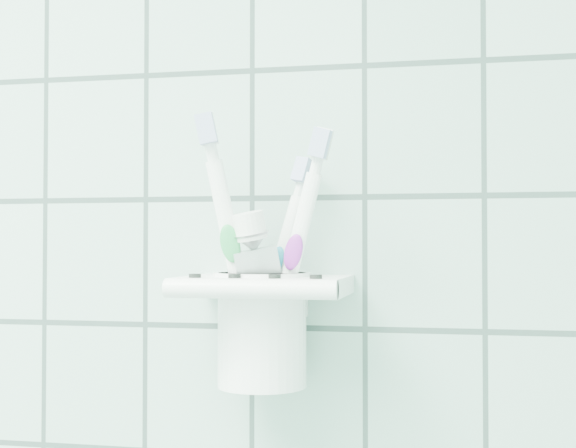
{
  "coord_description": "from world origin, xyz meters",
  "views": [
    {
      "loc": [
        0.79,
        0.5,
        1.32
      ],
      "look_at": [
        0.67,
        1.1,
        1.34
      ],
      "focal_mm": 50.0,
      "sensor_mm": 36.0,
      "label": 1
    }
  ],
  "objects_px": {
    "toothbrush_pink": "(259,243)",
    "toothbrush_blue": "(247,260)",
    "cup": "(262,325)",
    "toothbrush_orange": "(264,249)",
    "holder_bracket": "(265,288)",
    "toothpaste_tube": "(277,281)"
  },
  "relations": [
    {
      "from": "holder_bracket",
      "to": "cup",
      "type": "distance_m",
      "value": 0.03
    },
    {
      "from": "cup",
      "to": "toothbrush_pink",
      "type": "relative_size",
      "value": 0.43
    },
    {
      "from": "cup",
      "to": "toothpaste_tube",
      "type": "height_order",
      "value": "toothpaste_tube"
    },
    {
      "from": "toothbrush_pink",
      "to": "toothpaste_tube",
      "type": "height_order",
      "value": "toothbrush_pink"
    },
    {
      "from": "toothbrush_pink",
      "to": "toothbrush_blue",
      "type": "xyz_separation_m",
      "value": [
        -0.01,
        0.01,
        -0.01
      ]
    },
    {
      "from": "holder_bracket",
      "to": "toothbrush_pink",
      "type": "bearing_deg",
      "value": -104.16
    },
    {
      "from": "toothbrush_orange",
      "to": "toothpaste_tube",
      "type": "xyz_separation_m",
      "value": [
        0.01,
        0.0,
        -0.03
      ]
    },
    {
      "from": "holder_bracket",
      "to": "toothpaste_tube",
      "type": "height_order",
      "value": "toothpaste_tube"
    },
    {
      "from": "cup",
      "to": "toothbrush_blue",
      "type": "xyz_separation_m",
      "value": [
        -0.01,
        -0.0,
        0.05
      ]
    },
    {
      "from": "holder_bracket",
      "to": "toothbrush_pink",
      "type": "xyz_separation_m",
      "value": [
        -0.0,
        -0.01,
        0.04
      ]
    },
    {
      "from": "cup",
      "to": "toothpaste_tube",
      "type": "bearing_deg",
      "value": -16.66
    },
    {
      "from": "holder_bracket",
      "to": "toothbrush_blue",
      "type": "relative_size",
      "value": 0.71
    },
    {
      "from": "toothbrush_pink",
      "to": "holder_bracket",
      "type": "bearing_deg",
      "value": 65.48
    },
    {
      "from": "toothbrush_blue",
      "to": "toothbrush_orange",
      "type": "bearing_deg",
      "value": 6.67
    },
    {
      "from": "cup",
      "to": "toothpaste_tube",
      "type": "distance_m",
      "value": 0.04
    },
    {
      "from": "toothbrush_pink",
      "to": "toothbrush_orange",
      "type": "relative_size",
      "value": 1.05
    },
    {
      "from": "holder_bracket",
      "to": "toothbrush_blue",
      "type": "xyz_separation_m",
      "value": [
        -0.02,
        0.0,
        0.02
      ]
    },
    {
      "from": "cup",
      "to": "toothbrush_orange",
      "type": "xyz_separation_m",
      "value": [
        0.0,
        -0.01,
        0.06
      ]
    },
    {
      "from": "cup",
      "to": "holder_bracket",
      "type": "bearing_deg",
      "value": -48.65
    },
    {
      "from": "toothbrush_blue",
      "to": "toothbrush_orange",
      "type": "xyz_separation_m",
      "value": [
        0.02,
        -0.0,
        0.01
      ]
    },
    {
      "from": "holder_bracket",
      "to": "toothbrush_blue",
      "type": "distance_m",
      "value": 0.03
    },
    {
      "from": "holder_bracket",
      "to": "toothbrush_orange",
      "type": "bearing_deg",
      "value": -89.81
    }
  ]
}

